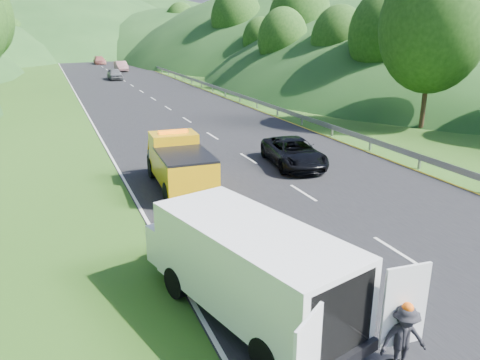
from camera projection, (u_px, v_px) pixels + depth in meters
name	position (u px, v px, depth m)	size (l,w,h in m)	color
ground	(284.00, 242.00, 15.68)	(320.00, 320.00, 0.00)	#38661E
road_surface	(142.00, 92.00, 51.90)	(14.00, 200.00, 0.02)	black
guardrail	(176.00, 78.00, 65.53)	(0.06, 140.00, 1.52)	gray
tree_line_right	(240.00, 71.00, 76.70)	(14.00, 140.00, 14.00)	#315D1B
hills_backdrop	(90.00, 51.00, 136.38)	(201.00, 288.60, 44.00)	#2D5B23
tow_truck	(179.00, 162.00, 20.62)	(2.35, 5.70, 2.41)	black
white_van	(247.00, 265.00, 11.33)	(4.65, 7.43, 2.46)	black
woman	(205.00, 255.00, 14.79)	(0.64, 0.47, 1.75)	white
child	(226.00, 256.00, 14.74)	(0.52, 0.40, 1.07)	#D0C76F
suitcase	(157.00, 251.00, 14.48)	(0.34, 0.19, 0.54)	#54513F
passing_suv	(293.00, 166.00, 24.27)	(2.32, 5.04, 1.40)	black
dist_car_a	(115.00, 80.00, 63.47)	(1.76, 4.37, 1.49)	#4E4F54
dist_car_b	(122.00, 71.00, 75.47)	(1.68, 4.81, 1.58)	#7A5154
dist_car_c	(100.00, 64.00, 89.61)	(2.02, 4.97, 1.44)	#AF6057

